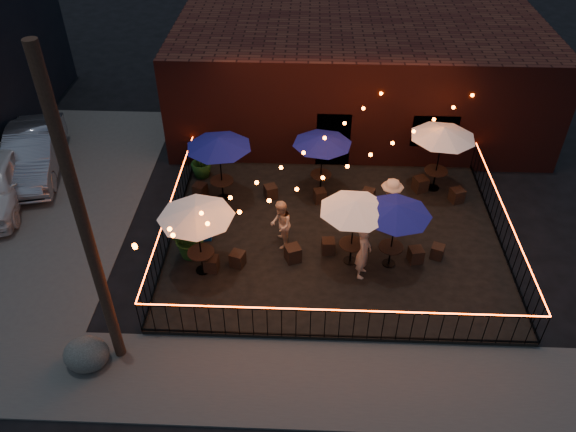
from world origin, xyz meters
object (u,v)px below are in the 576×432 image
cafe_table_2 (355,207)px  cafe_table_5 (443,133)px  utility_pole (85,230)px  cafe_table_1 (219,143)px  cafe_table_4 (397,210)px  cafe_table_0 (196,213)px  cafe_table_3 (322,141)px  boulder (86,354)px  cooler (202,227)px

cafe_table_2 → cafe_table_5: cafe_table_5 is taller
cafe_table_5 → utility_pole: bearing=-140.6°
cafe_table_1 → cafe_table_4: 6.03m
cafe_table_2 → cafe_table_0: bearing=-172.3°
cafe_table_3 → cafe_table_4: 4.09m
cafe_table_0 → cafe_table_3: cafe_table_0 is taller
utility_pole → cafe_table_0: utility_pole is taller
cafe_table_5 → cafe_table_1: bearing=-173.1°
utility_pole → cafe_table_5: size_ratio=3.06×
cafe_table_4 → boulder: (-7.63, -3.74, -1.72)m
cafe_table_0 → cafe_table_5: bearing=31.1°
cafe_table_0 → cooler: bearing=99.4°
cafe_table_1 → cafe_table_3: size_ratio=1.10×
utility_pole → cooler: utility_pole is taller
cafe_table_3 → cafe_table_5: size_ratio=0.87×
cafe_table_3 → cooler: (-3.61, -2.62, -1.56)m
cafe_table_1 → cafe_table_2: bearing=-35.6°
cafe_table_0 → cafe_table_3: size_ratio=1.07×
cafe_table_2 → cafe_table_5: bearing=51.6°
cafe_table_2 → cafe_table_4: bearing=-3.7°
cafe_table_3 → cafe_table_5: (3.87, 0.29, 0.19)m
cafe_table_4 → utility_pole: bearing=-153.9°
cafe_table_1 → cafe_table_5: (7.12, 0.86, 0.03)m
utility_pole → boulder: (-0.68, -0.34, -3.61)m
cafe_table_0 → cafe_table_3: bearing=50.4°
cafe_table_1 → cafe_table_5: 7.17m
cafe_table_5 → boulder: size_ratio=2.64×
utility_pole → cafe_table_4: utility_pole is taller
cafe_table_4 → cafe_table_1: bearing=150.1°
cafe_table_1 → boulder: size_ratio=2.52×
cafe_table_2 → cafe_table_5: (3.01, 3.80, 0.15)m
cafe_table_3 → boulder: size_ratio=2.30×
cafe_table_1 → cooler: bearing=-100.0°
cafe_table_3 → cafe_table_4: size_ratio=1.06×
cafe_table_4 → boulder: 8.67m
utility_pole → cafe_table_4: size_ratio=3.71×
cafe_table_1 → cafe_table_5: size_ratio=0.96×
cafe_table_4 → cafe_table_5: size_ratio=0.82×
cafe_table_2 → cooler: size_ratio=3.17×
cafe_table_5 → cooler: cafe_table_5 is taller
cafe_table_3 → cafe_table_5: cafe_table_5 is taller
cafe_table_0 → boulder: size_ratio=2.45×
utility_pole → cafe_table_3: 8.77m
cafe_table_0 → cooler: cafe_table_0 is taller
cafe_table_1 → cafe_table_2: (4.11, -2.93, -0.13)m
cafe_table_4 → cafe_table_5: bearing=63.9°
cafe_table_1 → utility_pole: bearing=-105.0°
cafe_table_5 → boulder: 12.34m
cafe_table_0 → cafe_table_5: size_ratio=0.93×
cafe_table_1 → boulder: (-2.40, -6.75, -1.88)m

